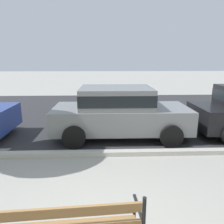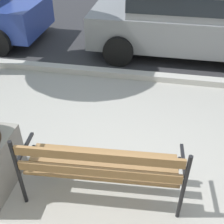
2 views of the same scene
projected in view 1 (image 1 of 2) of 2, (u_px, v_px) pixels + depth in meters
name	position (u px, v px, depth m)	size (l,w,h in m)	color
street_surface	(97.00, 112.00, 9.88)	(60.00, 9.00, 0.01)	#2D2D30
curb_stone	(92.00, 153.00, 5.40)	(60.00, 0.20, 0.12)	#B2AFA8
parked_car_grey	(119.00, 111.00, 6.54)	(4.11, 1.94, 1.56)	slate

